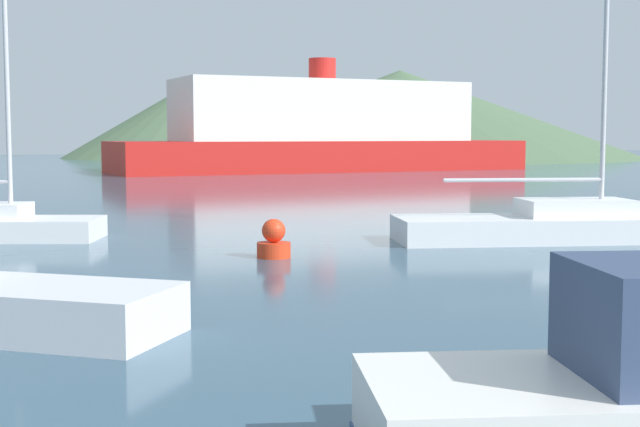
% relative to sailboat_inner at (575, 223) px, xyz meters
% --- Properties ---
extents(sailboat_inner, '(9.08, 4.12, 10.86)m').
position_rel_sailboat_inner_xyz_m(sailboat_inner, '(0.00, 0.00, 0.00)').
color(sailboat_inner, white).
rests_on(sailboat_inner, ground_plane).
extents(ferry_distant, '(30.44, 10.41, 7.98)m').
position_rel_sailboat_inner_xyz_m(ferry_distant, '(8.09, 41.80, 2.39)').
color(ferry_distant, red).
rests_on(ferry_distant, ground_plane).
extents(buoy_marker, '(0.72, 0.72, 0.83)m').
position_rel_sailboat_inner_xyz_m(buoy_marker, '(-7.84, -0.47, -0.09)').
color(buoy_marker, red).
rests_on(buoy_marker, ground_plane).
extents(hill_east, '(29.70, 29.70, 8.62)m').
position_rel_sailboat_inner_xyz_m(hill_east, '(6.79, 80.79, 3.88)').
color(hill_east, '#4C6647').
rests_on(hill_east, ground_plane).
extents(hill_far_east, '(53.58, 53.58, 9.85)m').
position_rel_sailboat_inner_xyz_m(hill_far_east, '(29.10, 74.85, 4.50)').
color(hill_far_east, '#4C6647').
rests_on(hill_far_east, ground_plane).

